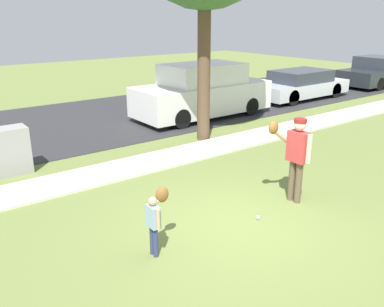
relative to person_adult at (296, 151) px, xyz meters
The scene contains 10 objects.
ground_plane 3.91m from the person_adult, 113.51° to the left, with size 48.00×48.00×0.00m, color olive.
sidewalk_strip 3.99m from the person_adult, 112.91° to the left, with size 36.00×1.20×0.06m, color beige.
road_surface 8.75m from the person_adult, 99.96° to the left, with size 36.00×6.80×0.02m, color #2D2D30.
person_adult is the anchor object (origin of this frame).
person_child 3.16m from the person_adult, behind, with size 0.44×0.39×1.03m.
baseball 1.50m from the person_adult, behind, with size 0.07×0.07×0.07m, color white.
utility_cabinet 6.34m from the person_adult, 129.11° to the left, with size 0.74×0.55×1.10m, color gray.
parked_van_white 7.23m from the person_adult, 65.92° to the left, with size 5.00×1.95×1.88m.
parked_sedan_silver 10.74m from the person_adult, 38.41° to the left, with size 4.60×1.80×1.23m.
parked_pickup_dark 15.94m from the person_adult, 24.10° to the left, with size 5.20×1.95×1.48m.
Camera 1 is at (-4.55, -4.71, 3.53)m, focal length 38.46 mm.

